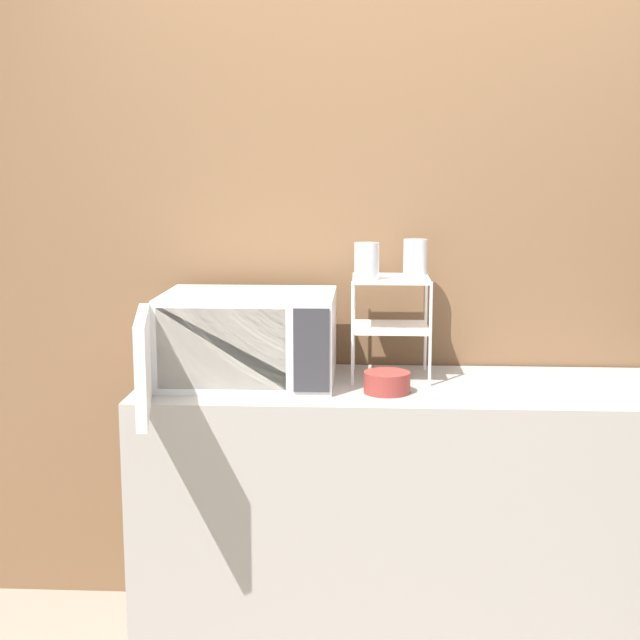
% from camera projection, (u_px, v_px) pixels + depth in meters
% --- Properties ---
extents(wall_back, '(8.00, 0.06, 2.60)m').
position_uv_depth(wall_back, '(408.00, 249.00, 3.12)').
color(wall_back, brown).
rests_on(wall_back, ground_plane).
extents(counter, '(1.75, 0.58, 0.89)m').
position_uv_depth(counter, '(409.00, 516.00, 2.94)').
color(counter, '#9E9993').
rests_on(counter, ground_plane).
extents(microwave, '(0.58, 0.83, 0.29)m').
position_uv_depth(microwave, '(244.00, 339.00, 2.87)').
color(microwave, silver).
rests_on(microwave, counter).
extents(dish_rack, '(0.26, 0.25, 0.34)m').
position_uv_depth(dish_rack, '(391.00, 305.00, 2.93)').
color(dish_rack, white).
rests_on(dish_rack, counter).
extents(glass_front_left, '(0.08, 0.08, 0.12)m').
position_uv_depth(glass_front_left, '(367.00, 261.00, 2.84)').
color(glass_front_left, silver).
rests_on(glass_front_left, dish_rack).
extents(glass_back_right, '(0.08, 0.08, 0.12)m').
position_uv_depth(glass_back_right, '(415.00, 257.00, 2.98)').
color(glass_back_right, silver).
rests_on(glass_back_right, dish_rack).
extents(bowl, '(0.14, 0.14, 0.07)m').
position_uv_depth(bowl, '(387.00, 383.00, 2.76)').
color(bowl, maroon).
rests_on(bowl, counter).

